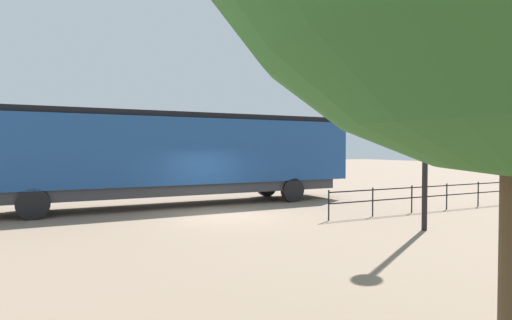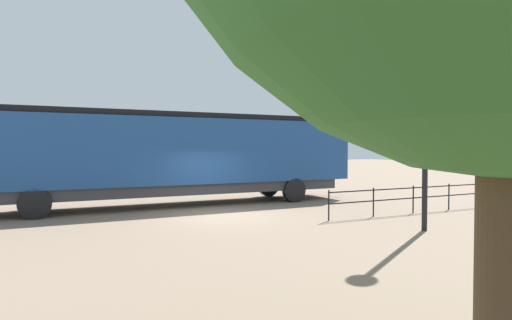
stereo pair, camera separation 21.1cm
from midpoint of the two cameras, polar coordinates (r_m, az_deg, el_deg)
name	(u,v)px [view 2 (the right image)]	position (r m, az deg, el deg)	size (l,w,h in m)	color
ground_plane	(222,215)	(15.38, -4.28, -7.68)	(120.00, 120.00, 0.00)	#84705B
locomotive	(186,154)	(18.28, -9.38, 0.85)	(2.86, 16.53, 3.98)	navy
lamp_post	(426,55)	(13.65, 22.96, 13.24)	(0.59, 0.59, 7.15)	black
platform_fence	(449,193)	(18.45, 25.48, -4.10)	(0.05, 11.87, 1.06)	black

